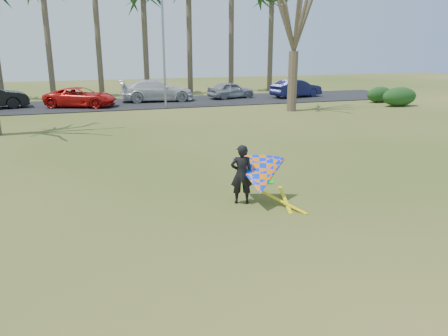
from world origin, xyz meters
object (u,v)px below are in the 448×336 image
object	(u,v)px
car_2	(81,97)
car_3	(157,91)
car_4	(231,90)
kite_flyer	(257,176)
bare_tree_right	(295,10)
car_5	(296,88)
streetlight	(166,44)

from	to	relation	value
car_2	car_3	bearing A→B (deg)	-53.61
car_4	car_2	bearing A→B (deg)	84.58
car_4	kite_flyer	size ratio (longest dim) A/B	1.66
car_2	car_3	xyz separation A→B (m)	(5.78, 1.58, 0.14)
bare_tree_right	car_5	world-z (taller)	bare_tree_right
car_4	car_3	bearing A→B (deg)	77.42
bare_tree_right	car_4	bearing A→B (deg)	102.97
car_3	streetlight	bearing A→B (deg)	-174.33
car_4	car_5	size ratio (longest dim) A/B	0.88
streetlight	car_4	bearing A→B (deg)	31.86
streetlight	car_5	world-z (taller)	streetlight
car_3	bare_tree_right	bearing A→B (deg)	-130.48
streetlight	car_4	distance (m)	8.04
car_3	car_4	world-z (taller)	car_3
car_4	streetlight	bearing A→B (deg)	108.56
bare_tree_right	kite_flyer	bearing A→B (deg)	-119.23
car_4	bare_tree_right	bearing A→B (deg)	179.67
car_4	kite_flyer	world-z (taller)	kite_flyer
car_2	kite_flyer	size ratio (longest dim) A/B	2.09
bare_tree_right	kite_flyer	world-z (taller)	bare_tree_right
car_5	car_3	bearing A→B (deg)	74.11
car_2	kite_flyer	distance (m)	22.80
bare_tree_right	kite_flyer	distance (m)	19.43
car_4	kite_flyer	bearing A→B (deg)	149.80
car_4	car_5	xyz separation A→B (m)	(5.58, -0.94, 0.07)
bare_tree_right	car_5	size ratio (longest dim) A/B	2.05
car_4	kite_flyer	distance (m)	25.05
bare_tree_right	streetlight	size ratio (longest dim) A/B	1.15
car_3	car_4	size ratio (longest dim) A/B	1.44
kite_flyer	streetlight	bearing A→B (deg)	86.52
car_5	streetlight	bearing A→B (deg)	91.93
car_5	car_4	bearing A→B (deg)	68.75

